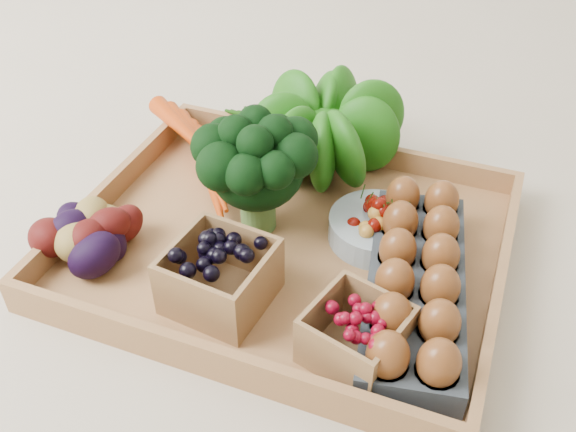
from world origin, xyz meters
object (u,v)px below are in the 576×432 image
(broccoli, at_px, (257,189))
(egg_carton, at_px, (415,288))
(cherry_bowl, at_px, (377,229))
(tray, at_px, (288,246))

(broccoli, height_order, egg_carton, broccoli)
(broccoli, bearing_deg, egg_carton, -14.45)
(cherry_bowl, bearing_deg, egg_carton, -52.14)
(cherry_bowl, bearing_deg, tray, -154.83)
(cherry_bowl, height_order, egg_carton, egg_carton)
(tray, relative_size, broccoli, 3.48)
(broccoli, xyz_separation_m, cherry_bowl, (0.16, 0.03, -0.04))
(broccoli, bearing_deg, cherry_bowl, 11.50)
(tray, xyz_separation_m, cherry_bowl, (0.11, 0.05, 0.02))
(tray, bearing_deg, broccoli, 160.03)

